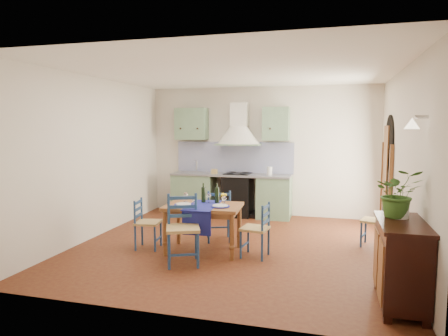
{
  "coord_description": "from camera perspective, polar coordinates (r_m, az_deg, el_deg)",
  "views": [
    {
      "loc": [
        1.51,
        -6.17,
        1.95
      ],
      "look_at": [
        -0.25,
        0.3,
        1.25
      ],
      "focal_mm": 32.0,
      "sensor_mm": 36.0,
      "label": 1
    }
  ],
  "objects": [
    {
      "name": "chair_spare",
      "position": [
        6.95,
        20.88,
        -7.14
      ],
      "size": [
        0.47,
        0.47,
        0.81
      ],
      "color": "navy",
      "rests_on": "ground"
    },
    {
      "name": "dining_table",
      "position": [
        6.21,
        -2.94,
        -6.07
      ],
      "size": [
        1.2,
        0.91,
        1.05
      ],
      "color": "brown",
      "rests_on": "ground"
    },
    {
      "name": "chair_left",
      "position": [
        6.54,
        -11.03,
        -7.72
      ],
      "size": [
        0.42,
        0.42,
        0.8
      ],
      "color": "navy",
      "rests_on": "ground"
    },
    {
      "name": "left_wall",
      "position": [
        7.38,
        -17.78,
        1.44
      ],
      "size": [
        0.04,
        5.0,
        2.8
      ],
      "primitive_type": "cube",
      "color": "beige",
      "rests_on": "ground"
    },
    {
      "name": "back_wall",
      "position": [
        8.74,
        2.02,
        0.08
      ],
      "size": [
        5.0,
        0.96,
        2.8
      ],
      "color": "beige",
      "rests_on": "ground"
    },
    {
      "name": "potted_plant",
      "position": [
        4.84,
        23.64,
        -3.31
      ],
      "size": [
        0.52,
        0.46,
        0.55
      ],
      "primitive_type": "imported",
      "rotation": [
        0.0,
        0.0,
        0.06
      ],
      "color": "#305B20",
      "rests_on": "sideboard"
    },
    {
      "name": "floor",
      "position": [
        6.65,
        1.4,
        -11.07
      ],
      "size": [
        5.0,
        5.0,
        0.0
      ],
      "primitive_type": "plane",
      "color": "#42170E",
      "rests_on": "ground"
    },
    {
      "name": "chair_near",
      "position": [
        5.74,
        -5.9,
        -8.58
      ],
      "size": [
        0.6,
        0.6,
        0.98
      ],
      "color": "navy",
      "rests_on": "ground"
    },
    {
      "name": "chair_far",
      "position": [
        6.82,
        -0.76,
        -6.64
      ],
      "size": [
        0.53,
        0.53,
        0.88
      ],
      "color": "navy",
      "rests_on": "ground"
    },
    {
      "name": "right_wall",
      "position": [
        6.55,
        23.76,
        0.12
      ],
      "size": [
        0.26,
        5.0,
        2.8
      ],
      "color": "beige",
      "rests_on": "ground"
    },
    {
      "name": "ceiling",
      "position": [
        6.41,
        1.47,
        13.66
      ],
      "size": [
        5.0,
        5.0,
        0.01
      ],
      "primitive_type": "cube",
      "color": "white",
      "rests_on": "back_wall"
    },
    {
      "name": "sideboard",
      "position": [
        4.81,
        23.93,
        -11.95
      ],
      "size": [
        0.5,
        1.05,
        0.94
      ],
      "color": "black",
      "rests_on": "ground"
    },
    {
      "name": "chair_right",
      "position": [
        6.02,
        4.71,
        -8.7
      ],
      "size": [
        0.43,
        0.43,
        0.82
      ],
      "color": "navy",
      "rests_on": "ground"
    }
  ]
}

